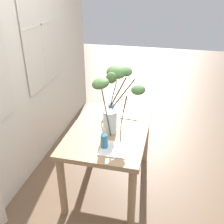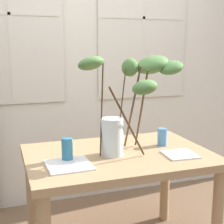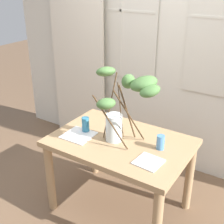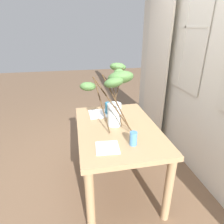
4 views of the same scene
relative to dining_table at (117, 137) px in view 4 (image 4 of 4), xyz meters
The scene contains 9 objects.
ground 0.65m from the dining_table, ahead, with size 14.00×14.00×0.00m, color brown.
back_wall_with_windows 1.35m from the dining_table, 90.00° to the left, with size 4.40×0.14×2.88m.
curtain_sheer_side 1.58m from the dining_table, 142.55° to the left, with size 0.79×0.03×2.25m, color silver.
dining_table is the anchor object (origin of this frame).
vase_with_branches 0.54m from the dining_table, 40.63° to the right, with size 0.71×0.55×0.68m.
drinking_glass_blue_left 0.41m from the dining_table, behind, with size 0.07×0.07×0.15m, color teal.
drinking_glass_blue_right 0.41m from the dining_table, ahead, with size 0.07×0.07×0.13m, color #4C84BC.
plate_square_left 0.41m from the dining_table, 159.87° to the right, with size 0.26×0.26×0.01m, color white.
plate_square_right 0.43m from the dining_table, 25.41° to the right, with size 0.20×0.20×0.01m, color white.
Camera 4 is at (1.76, -0.41, 1.73)m, focal length 30.71 mm.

